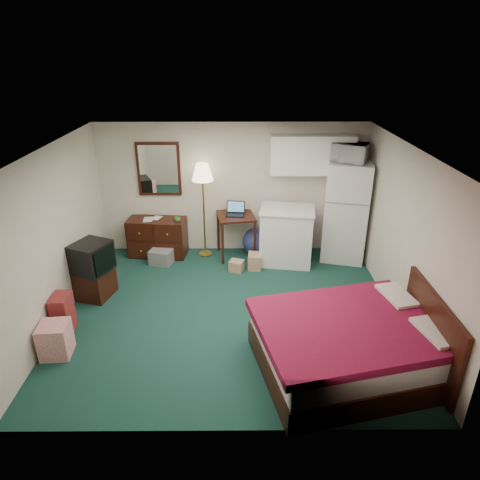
{
  "coord_description": "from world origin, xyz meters",
  "views": [
    {
      "loc": [
        0.11,
        -5.55,
        3.73
      ],
      "look_at": [
        0.15,
        0.51,
        0.98
      ],
      "focal_mm": 32.0,
      "sensor_mm": 36.0,
      "label": 1
    }
  ],
  "objects_px": {
    "dresser": "(158,237)",
    "tv_stand": "(95,282)",
    "fridge": "(346,211)",
    "suitcase": "(63,314)",
    "bed": "(349,346)",
    "desk": "(236,236)",
    "kitchen_counter": "(286,236)",
    "floor_lamp": "(204,211)"
  },
  "relations": [
    {
      "from": "dresser",
      "to": "tv_stand",
      "type": "relative_size",
      "value": 2.01
    },
    {
      "from": "dresser",
      "to": "fridge",
      "type": "xyz_separation_m",
      "value": [
        3.56,
        -0.1,
        0.57
      ]
    },
    {
      "from": "tv_stand",
      "to": "suitcase",
      "type": "xyz_separation_m",
      "value": [
        -0.15,
        -0.97,
        0.05
      ]
    },
    {
      "from": "fridge",
      "to": "bed",
      "type": "distance_m",
      "value": 3.29
    },
    {
      "from": "dresser",
      "to": "desk",
      "type": "height_order",
      "value": "desk"
    },
    {
      "from": "suitcase",
      "to": "kitchen_counter",
      "type": "bearing_deg",
      "value": 30.52
    },
    {
      "from": "kitchen_counter",
      "to": "tv_stand",
      "type": "distance_m",
      "value": 3.45
    },
    {
      "from": "dresser",
      "to": "floor_lamp",
      "type": "distance_m",
      "value": 1.05
    },
    {
      "from": "tv_stand",
      "to": "bed",
      "type": "bearing_deg",
      "value": -10.36
    },
    {
      "from": "fridge",
      "to": "bed",
      "type": "height_order",
      "value": "fridge"
    },
    {
      "from": "floor_lamp",
      "to": "tv_stand",
      "type": "distance_m",
      "value": 2.35
    },
    {
      "from": "desk",
      "to": "tv_stand",
      "type": "bearing_deg",
      "value": -157.63
    },
    {
      "from": "desk",
      "to": "tv_stand",
      "type": "xyz_separation_m",
      "value": [
        -2.29,
        -1.46,
        -0.17
      ]
    },
    {
      "from": "bed",
      "to": "tv_stand",
      "type": "height_order",
      "value": "bed"
    },
    {
      "from": "floor_lamp",
      "to": "tv_stand",
      "type": "bearing_deg",
      "value": -138.05
    },
    {
      "from": "desk",
      "to": "fridge",
      "type": "xyz_separation_m",
      "value": [
        2.05,
        -0.05,
        0.52
      ]
    },
    {
      "from": "fridge",
      "to": "suitcase",
      "type": "xyz_separation_m",
      "value": [
        -4.48,
        -2.37,
        -0.64
      ]
    },
    {
      "from": "desk",
      "to": "suitcase",
      "type": "xyz_separation_m",
      "value": [
        -2.44,
        -2.42,
        -0.13
      ]
    },
    {
      "from": "bed",
      "to": "fridge",
      "type": "bearing_deg",
      "value": 65.43
    },
    {
      "from": "bed",
      "to": "tv_stand",
      "type": "relative_size",
      "value": 3.95
    },
    {
      "from": "kitchen_counter",
      "to": "fridge",
      "type": "xyz_separation_m",
      "value": [
        1.12,
        0.2,
        0.43
      ]
    },
    {
      "from": "bed",
      "to": "suitcase",
      "type": "xyz_separation_m",
      "value": [
        -3.83,
        0.8,
        -0.05
      ]
    },
    {
      "from": "fridge",
      "to": "bed",
      "type": "bearing_deg",
      "value": -86.96
    },
    {
      "from": "dresser",
      "to": "kitchen_counter",
      "type": "xyz_separation_m",
      "value": [
        2.45,
        -0.3,
        0.14
      ]
    },
    {
      "from": "floor_lamp",
      "to": "fridge",
      "type": "xyz_separation_m",
      "value": [
        2.65,
        -0.1,
        0.03
      ]
    },
    {
      "from": "tv_stand",
      "to": "dresser",
      "type": "bearing_deg",
      "value": 78.13
    },
    {
      "from": "dresser",
      "to": "desk",
      "type": "distance_m",
      "value": 1.51
    },
    {
      "from": "tv_stand",
      "to": "kitchen_counter",
      "type": "bearing_deg",
      "value": 35.88
    },
    {
      "from": "desk",
      "to": "suitcase",
      "type": "height_order",
      "value": "desk"
    },
    {
      "from": "dresser",
      "to": "kitchen_counter",
      "type": "height_order",
      "value": "kitchen_counter"
    },
    {
      "from": "bed",
      "to": "tv_stand",
      "type": "bearing_deg",
      "value": 141.38
    },
    {
      "from": "dresser",
      "to": "bed",
      "type": "relative_size",
      "value": 0.51
    },
    {
      "from": "desk",
      "to": "suitcase",
      "type": "relative_size",
      "value": 1.43
    },
    {
      "from": "floor_lamp",
      "to": "kitchen_counter",
      "type": "distance_m",
      "value": 1.61
    },
    {
      "from": "kitchen_counter",
      "to": "bed",
      "type": "relative_size",
      "value": 0.48
    },
    {
      "from": "suitcase",
      "to": "tv_stand",
      "type": "bearing_deg",
      "value": 78.81
    },
    {
      "from": "tv_stand",
      "to": "suitcase",
      "type": "height_order",
      "value": "suitcase"
    },
    {
      "from": "floor_lamp",
      "to": "fridge",
      "type": "bearing_deg",
      "value": -2.26
    },
    {
      "from": "floor_lamp",
      "to": "bed",
      "type": "bearing_deg",
      "value": -58.57
    },
    {
      "from": "dresser",
      "to": "floor_lamp",
      "type": "bearing_deg",
      "value": 6.11
    },
    {
      "from": "kitchen_counter",
      "to": "bed",
      "type": "bearing_deg",
      "value": -72.73
    },
    {
      "from": "floor_lamp",
      "to": "kitchen_counter",
      "type": "xyz_separation_m",
      "value": [
        1.54,
        -0.3,
        -0.39
      ]
    }
  ]
}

